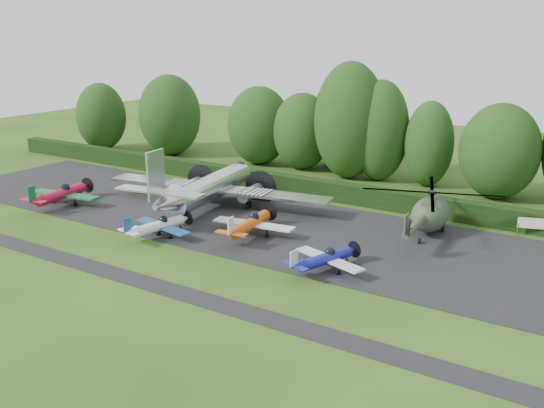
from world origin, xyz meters
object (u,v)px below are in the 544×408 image
Objects in this scene: light_plane_orange at (251,224)px; light_plane_blue at (325,259)px; helicopter at (430,211)px; light_plane_white at (159,226)px; sign_board at (536,224)px; light_plane_red at (61,194)px; transport_plane at (208,188)px.

light_plane_orange is 1.18× the size of light_plane_blue.
helicopter is at bearing 43.31° from light_plane_orange.
light_plane_white is 8.14m from light_plane_orange.
light_plane_white is 33.25m from sign_board.
light_plane_blue is at bearing 6.70° from light_plane_red.
transport_plane reaches higher than light_plane_blue.
light_plane_white is 0.48× the size of helicopter.
light_plane_white is at bearing 1.47° from light_plane_red.
light_plane_red is at bearing -142.80° from sign_board.
light_plane_orange reaches higher than light_plane_blue.
light_plane_orange is 16.04m from helicopter.
transport_plane is 9.84m from light_plane_orange.
light_plane_orange is 25.10m from sign_board.
light_plane_blue is (17.70, -8.33, -1.20)m from transport_plane.
transport_plane is 21.99m from helicopter.
light_plane_blue reaches higher than sign_board.
helicopter reaches higher than light_plane_orange.
light_plane_blue is 13.46m from helicopter.
light_plane_white is at bearing -139.70° from light_plane_orange.
light_plane_orange is at bearing -21.10° from transport_plane.
light_plane_orange is (22.06, 2.52, -0.07)m from light_plane_red.
helicopter is at bearing 55.37° from light_plane_blue.
light_plane_blue is (9.18, -3.51, -0.18)m from light_plane_orange.
light_plane_red reaches higher than light_plane_blue.
sign_board is at bearing 28.78° from light_plane_red.
transport_plane is at bearing -146.87° from sign_board.
helicopter reaches higher than light_plane_red.
helicopter is (13.00, 9.35, 0.89)m from light_plane_orange.
light_plane_orange is at bearing 140.97° from light_plane_blue.
light_plane_white is 16.06m from light_plane_blue.
transport_plane is 8.20× the size of sign_board.
sign_board is at bearing 24.59° from transport_plane.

